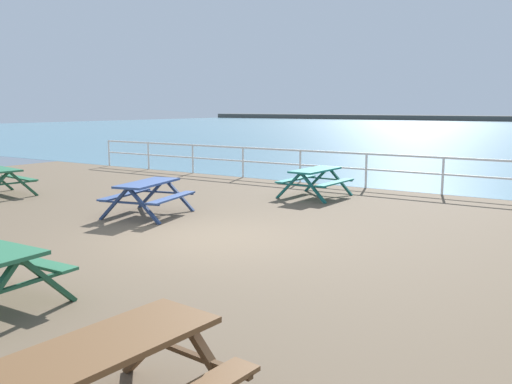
{
  "coord_description": "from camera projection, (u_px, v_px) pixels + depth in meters",
  "views": [
    {
      "loc": [
        6.3,
        -7.86,
        2.47
      ],
      "look_at": [
        0.44,
        0.97,
        0.8
      ],
      "focal_mm": 38.05,
      "sensor_mm": 36.0,
      "label": 1
    }
  ],
  "objects": [
    {
      "name": "picnic_table_corner",
      "position": [
        104.0,
        367.0,
        3.96
      ],
      "size": [
        1.67,
        1.91,
        0.8
      ],
      "rotation": [
        0.0,
        0.0,
        1.49
      ],
      "color": "brown",
      "rests_on": "ground"
    },
    {
      "name": "picnic_table_far_right",
      "position": [
        315.0,
        176.0,
        14.93
      ],
      "size": [
        1.59,
        1.84,
        0.8
      ],
      "rotation": [
        0.0,
        0.0,
        1.54
      ],
      "color": "#1E7A70",
      "rests_on": "ground"
    },
    {
      "name": "picnic_table_near_left",
      "position": [
        148.0,
        190.0,
        12.38
      ],
      "size": [
        1.87,
        2.09,
        0.8
      ],
      "rotation": [
        0.0,
        0.0,
        1.8
      ],
      "color": "#334C84",
      "rests_on": "ground"
    },
    {
      "name": "seaward_railing",
      "position": [
        366.0,
        163.0,
        16.55
      ],
      "size": [
        23.07,
        0.07,
        1.08
      ],
      "color": "white",
      "rests_on": "ground"
    },
    {
      "name": "ground_plane",
      "position": [
        208.0,
        243.0,
        10.3
      ],
      "size": [
        30.0,
        24.0,
        0.2
      ],
      "primitive_type": "cube",
      "color": "brown"
    }
  ]
}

